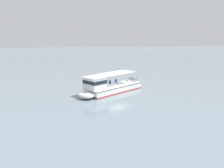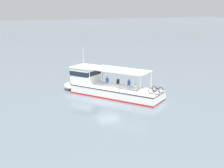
% 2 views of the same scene
% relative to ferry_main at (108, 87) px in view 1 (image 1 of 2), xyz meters
% --- Properties ---
extents(ground_plane, '(400.00, 400.00, 0.00)m').
position_rel_ferry_main_xyz_m(ground_plane, '(-1.46, 0.19, -1.02)').
color(ground_plane, slate).
extents(ferry_main, '(12.41, 9.37, 5.32)m').
position_rel_ferry_main_xyz_m(ferry_main, '(0.00, 0.00, 0.00)').
color(ferry_main, white).
rests_on(ferry_main, ground).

